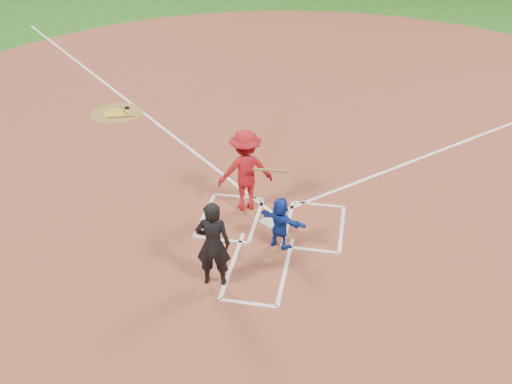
% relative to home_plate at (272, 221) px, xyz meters
% --- Properties ---
extents(ground, '(120.00, 120.00, 0.00)m').
position_rel_home_plate_xyz_m(ground, '(0.00, 0.00, -0.02)').
color(ground, '#1F5916').
rests_on(ground, ground).
extents(home_plate_dirt, '(28.00, 28.00, 0.01)m').
position_rel_home_plate_xyz_m(home_plate_dirt, '(0.00, 6.00, -0.01)').
color(home_plate_dirt, brown).
rests_on(home_plate_dirt, ground).
extents(home_plate, '(0.60, 0.60, 0.02)m').
position_rel_home_plate_xyz_m(home_plate, '(0.00, 0.00, 0.00)').
color(home_plate, silver).
rests_on(home_plate, home_plate_dirt).
extents(on_deck_circle, '(1.70, 1.70, 0.01)m').
position_rel_home_plate_xyz_m(on_deck_circle, '(-5.95, 5.23, -0.00)').
color(on_deck_circle, brown).
rests_on(on_deck_circle, home_plate_dirt).
extents(on_deck_logo, '(0.80, 0.80, 0.00)m').
position_rel_home_plate_xyz_m(on_deck_logo, '(-5.95, 5.23, 0.00)').
color(on_deck_logo, gold).
rests_on(on_deck_logo, on_deck_circle).
extents(on_deck_bat_a, '(0.54, 0.72, 0.06)m').
position_rel_home_plate_xyz_m(on_deck_bat_a, '(-5.80, 5.48, 0.03)').
color(on_deck_bat_a, olive).
rests_on(on_deck_bat_a, on_deck_circle).
extents(on_deck_bat_c, '(0.82, 0.33, 0.06)m').
position_rel_home_plate_xyz_m(on_deck_bat_c, '(-5.65, 4.93, 0.03)').
color(on_deck_bat_c, olive).
rests_on(on_deck_bat_c, on_deck_circle).
extents(bat_weight_donut, '(0.19, 0.19, 0.05)m').
position_rel_home_plate_xyz_m(bat_weight_donut, '(-5.75, 5.63, 0.03)').
color(bat_weight_donut, black).
rests_on(bat_weight_donut, on_deck_circle).
extents(catcher, '(1.14, 0.74, 1.18)m').
position_rel_home_plate_xyz_m(catcher, '(0.31, -0.90, 0.58)').
color(catcher, '#1433A6').
rests_on(catcher, home_plate_dirt).
extents(umpire, '(0.71, 0.51, 1.84)m').
position_rel_home_plate_xyz_m(umpire, '(-0.77, -2.31, 0.91)').
color(umpire, black).
rests_on(umpire, home_plate_dirt).
extents(chalk_markings, '(28.35, 17.32, 0.01)m').
position_rel_home_plate_xyz_m(chalk_markings, '(0.00, 5.29, -0.01)').
color(chalk_markings, white).
rests_on(chalk_markings, home_plate_dirt).
extents(batter_at_plate, '(1.71, 1.16, 1.98)m').
position_rel_home_plate_xyz_m(batter_at_plate, '(-0.71, 0.49, 0.98)').
color(batter_at_plate, '#A8121A').
rests_on(batter_at_plate, home_plate_dirt).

